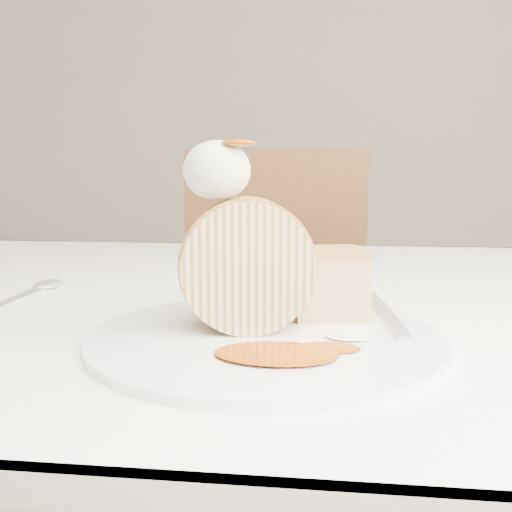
# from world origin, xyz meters

# --- Properties ---
(table) EXTENTS (1.40, 0.90, 0.75)m
(table) POSITION_xyz_m (0.00, 0.20, 0.66)
(table) COLOR white
(table) RESTS_ON ground
(chair_far) EXTENTS (0.47, 0.47, 0.95)m
(chair_far) POSITION_xyz_m (-0.04, 1.03, 0.54)
(chair_far) COLOR brown
(chair_far) RESTS_ON ground
(plate) EXTENTS (0.35, 0.35, 0.01)m
(plate) POSITION_xyz_m (0.04, -0.03, 0.75)
(plate) COLOR white
(plate) RESTS_ON table
(roulade_slice) EXTENTS (0.12, 0.08, 0.11)m
(roulade_slice) POSITION_xyz_m (0.02, -0.01, 0.81)
(roulade_slice) COLOR beige
(roulade_slice) RESTS_ON plate
(cake_chunk) EXTENTS (0.08, 0.07, 0.05)m
(cake_chunk) POSITION_xyz_m (0.09, 0.04, 0.78)
(cake_chunk) COLOR #AE7742
(cake_chunk) RESTS_ON plate
(whipped_cream) EXTENTS (0.06, 0.06, 0.05)m
(whipped_cream) POSITION_xyz_m (-0.01, -0.01, 0.89)
(whipped_cream) COLOR white
(whipped_cream) RESTS_ON roulade_slice
(caramel_drizzle) EXTENTS (0.03, 0.02, 0.01)m
(caramel_drizzle) POSITION_xyz_m (0.01, -0.02, 0.92)
(caramel_drizzle) COLOR #8E3C05
(caramel_drizzle) RESTS_ON whipped_cream
(caramel_pool) EXTENTS (0.10, 0.08, 0.00)m
(caramel_pool) POSITION_xyz_m (0.05, -0.09, 0.76)
(caramel_pool) COLOR #8E3C05
(caramel_pool) RESTS_ON plate
(fork) EXTENTS (0.04, 0.18, 0.00)m
(fork) POSITION_xyz_m (0.14, 0.02, 0.76)
(fork) COLOR silver
(fork) RESTS_ON plate
(spoon) EXTENTS (0.03, 0.18, 0.00)m
(spoon) POSITION_xyz_m (-0.25, 0.08, 0.75)
(spoon) COLOR silver
(spoon) RESTS_ON table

